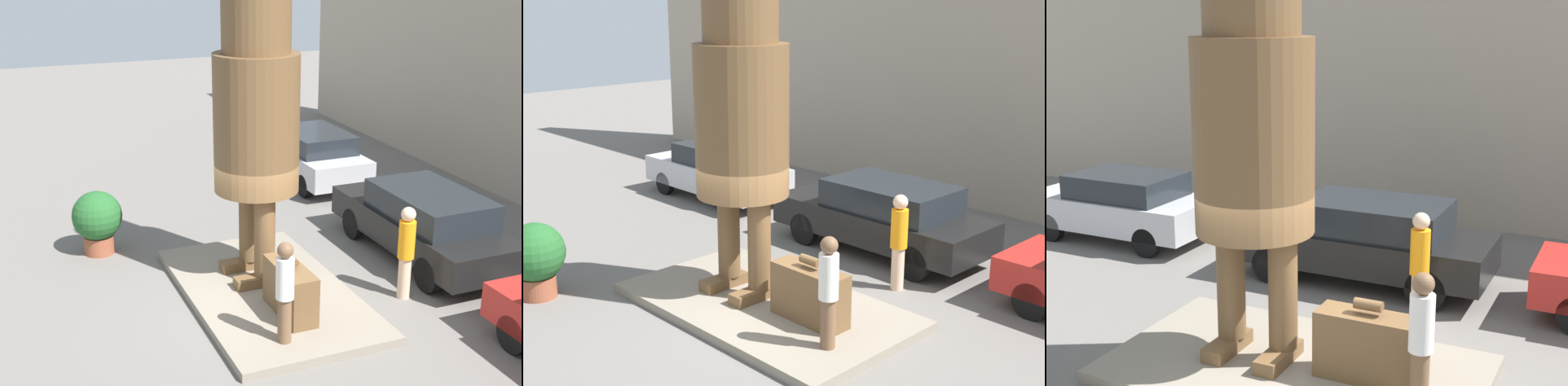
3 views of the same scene
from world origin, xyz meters
TOP-DOWN VIEW (x-y plane):
  - ground_plane at (0.00, 0.00)m, footprint 60.00×60.00m
  - pedestal at (0.00, 0.00)m, footprint 5.12×2.95m
  - statue_figure at (-0.62, 0.04)m, footprint 1.61×1.61m
  - giant_suitcase at (1.04, 0.01)m, footprint 1.37×0.49m
  - tourist at (1.89, -0.47)m, footprint 0.30×0.30m
  - parked_car_silver at (-6.20, 3.98)m, footprint 4.15×1.79m
  - parked_car_black at (-0.44, 3.80)m, footprint 4.75×1.83m
  - planter_pot at (-3.33, -2.59)m, footprint 1.08×1.08m
  - worker_hivis at (1.00, 2.41)m, footprint 0.31×0.31m

SIDE VIEW (x-z plane):
  - ground_plane at x=0.00m, z-range 0.00..0.00m
  - pedestal at x=0.00m, z-range 0.00..0.17m
  - giant_suitcase at x=1.04m, z-range 0.07..1.19m
  - planter_pot at x=-3.33m, z-range 0.08..1.49m
  - parked_car_silver at x=-6.20m, z-range 0.04..1.53m
  - parked_car_black at x=-0.44m, z-range 0.06..1.62m
  - worker_hivis at x=1.00m, z-range 0.09..1.93m
  - tourist at x=1.89m, z-range 0.25..2.03m
  - statue_figure at x=-0.62m, z-range 0.67..6.63m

